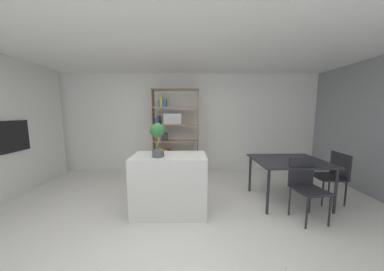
% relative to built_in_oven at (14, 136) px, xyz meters
% --- Properties ---
extents(ground_plane, '(10.23, 10.23, 0.00)m').
position_rel_built_in_oven_xyz_m(ground_plane, '(3.03, -1.03, -1.16)').
color(ground_plane, silver).
extents(ceiling_slab, '(7.43, 5.38, 0.06)m').
position_rel_built_in_oven_xyz_m(ceiling_slab, '(3.03, -1.03, 1.48)').
color(ceiling_slab, white).
rests_on(ceiling_slab, ground_plane).
extents(back_partition, '(7.43, 0.06, 2.61)m').
position_rel_built_in_oven_xyz_m(back_partition, '(3.03, 1.63, 0.14)').
color(back_partition, white).
rests_on(back_partition, ground_plane).
extents(built_in_oven, '(0.06, 0.58, 0.58)m').
position_rel_built_in_oven_xyz_m(built_in_oven, '(0.00, 0.00, 0.00)').
color(built_in_oven, black).
rests_on(built_in_oven, ground_plane).
extents(kitchen_island, '(1.14, 0.64, 0.93)m').
position_rel_built_in_oven_xyz_m(kitchen_island, '(2.92, -0.61, -0.69)').
color(kitchen_island, silver).
rests_on(kitchen_island, ground_plane).
extents(potted_plant_on_island, '(0.22, 0.22, 0.51)m').
position_rel_built_in_oven_xyz_m(potted_plant_on_island, '(2.77, -0.72, 0.09)').
color(potted_plant_on_island, '#4C4C51').
rests_on(potted_plant_on_island, kitchen_island).
extents(open_bookshelf, '(1.15, 0.34, 2.16)m').
position_rel_built_in_oven_xyz_m(open_bookshelf, '(2.79, 1.24, -0.05)').
color(open_bookshelf, '#997551').
rests_on(open_bookshelf, ground_plane).
extents(dining_table, '(1.19, 0.98, 0.76)m').
position_rel_built_in_oven_xyz_m(dining_table, '(4.99, -0.28, -0.47)').
color(dining_table, '#232328').
rests_on(dining_table, ground_plane).
extents(dining_chair_near, '(0.47, 0.47, 0.91)m').
position_rel_built_in_oven_xyz_m(dining_chair_near, '(4.98, -0.80, -0.61)').
color(dining_chair_near, '#232328').
rests_on(dining_chair_near, ground_plane).
extents(dining_chair_window_side, '(0.46, 0.47, 0.88)m').
position_rel_built_in_oven_xyz_m(dining_chair_window_side, '(5.80, -0.29, -0.63)').
color(dining_chair_window_side, '#232328').
rests_on(dining_chair_window_side, ground_plane).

